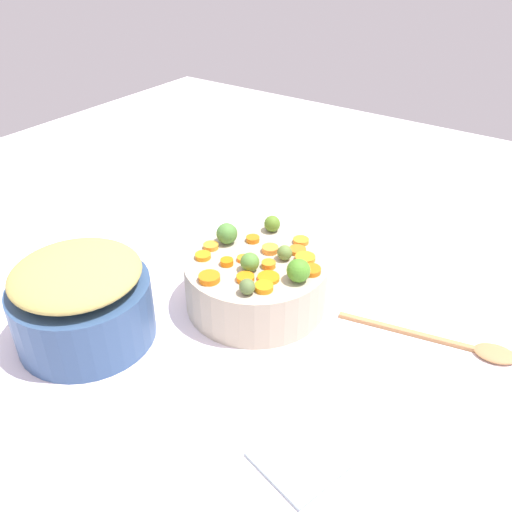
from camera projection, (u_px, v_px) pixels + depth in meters
name	position (u px, v px, depth m)	size (l,w,h in m)	color
tabletop	(245.00, 297.00, 1.11)	(2.40, 2.40, 0.02)	white
serving_bowl_carrots	(256.00, 282.00, 1.05)	(0.27, 0.27, 0.10)	#B5A88F
metal_pot	(84.00, 311.00, 0.97)	(0.25, 0.25, 0.12)	#304C77
stuffing_mound	(76.00, 273.00, 0.92)	(0.22, 0.22, 0.05)	tan
carrot_slice_0	(253.00, 239.00, 1.08)	(0.03, 0.03, 0.01)	orange
carrot_slice_1	(264.00, 287.00, 0.94)	(0.03, 0.03, 0.01)	orange
carrot_slice_2	(211.00, 246.00, 1.06)	(0.03, 0.03, 0.01)	orange
carrot_slice_3	(243.00, 259.00, 1.02)	(0.02, 0.02, 0.01)	orange
carrot_slice_4	(268.00, 278.00, 0.97)	(0.04, 0.04, 0.01)	orange
carrot_slice_5	(203.00, 256.00, 1.03)	(0.03, 0.03, 0.01)	orange
carrot_slice_6	(270.00, 249.00, 1.05)	(0.03, 0.03, 0.01)	orange
carrot_slice_7	(301.00, 241.00, 1.08)	(0.03, 0.03, 0.01)	orange
carrot_slice_8	(311.00, 270.00, 0.99)	(0.04, 0.04, 0.01)	orange
carrot_slice_9	(269.00, 265.00, 1.00)	(0.03, 0.03, 0.01)	orange
carrot_slice_10	(245.00, 278.00, 0.97)	(0.03, 0.03, 0.01)	orange
carrot_slice_11	(297.00, 250.00, 1.05)	(0.03, 0.03, 0.01)	orange
carrot_slice_12	(305.00, 258.00, 1.02)	(0.04, 0.04, 0.01)	orange
carrot_slice_13	(228.00, 263.00, 1.01)	(0.02, 0.02, 0.01)	orange
carrot_slice_14	(209.00, 278.00, 0.97)	(0.04, 0.04, 0.01)	orange
brussels_sprout_0	(247.00, 287.00, 0.93)	(0.03, 0.03, 0.03)	#556D39
brussels_sprout_1	(299.00, 270.00, 0.96)	(0.04, 0.04, 0.04)	#488625
brussels_sprout_2	(227.00, 233.00, 1.07)	(0.04, 0.04, 0.04)	#4B8136
brussels_sprout_3	(285.00, 253.00, 1.02)	(0.03, 0.03, 0.03)	olive
brussels_sprout_4	(274.00, 224.00, 1.11)	(0.03, 0.03, 0.03)	#547924
brussels_sprout_5	(250.00, 262.00, 0.99)	(0.04, 0.04, 0.04)	#508334
wooden_spoon	(465.00, 346.00, 0.97)	(0.10, 0.32, 0.01)	#AD7A4C
dish_towel	(304.00, 456.00, 0.78)	(0.13, 0.11, 0.01)	#99AEB5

